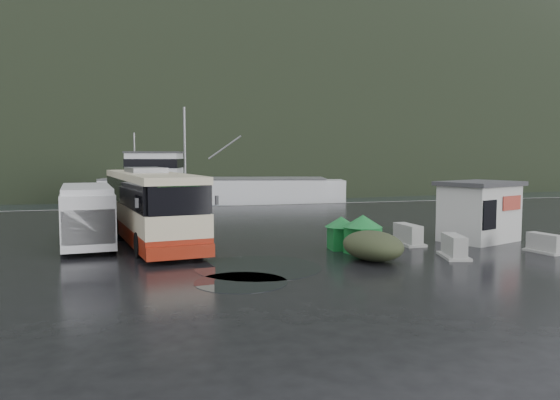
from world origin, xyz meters
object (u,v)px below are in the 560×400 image
object	(u,v)px
waste_bin_left	(362,254)
fishing_trawler	(215,197)
ticket_kiosk	(478,241)
white_van	(88,246)
waste_bin_right	(341,249)
dome_tent	(373,260)
jersey_barrier_c	(544,253)
jersey_barrier_a	(408,245)
jersey_barrier_b	(454,258)
coach_bus	(151,241)

from	to	relation	value
waste_bin_left	fishing_trawler	distance (m)	30.75
ticket_kiosk	white_van	bearing A→B (deg)	147.35
waste_bin_right	dome_tent	bearing A→B (deg)	-84.07
waste_bin_right	jersey_barrier_c	bearing A→B (deg)	-20.88
jersey_barrier_a	fishing_trawler	xyz separation A→B (m)	(-3.91, 29.22, 0.00)
jersey_barrier_a	ticket_kiosk	bearing A→B (deg)	0.28
waste_bin_left	dome_tent	distance (m)	1.34
waste_bin_left	jersey_barrier_a	distance (m)	3.20
white_van	jersey_barrier_b	distance (m)	15.13
waste_bin_left	jersey_barrier_a	xyz separation A→B (m)	(2.82, 1.52, 0.00)
ticket_kiosk	jersey_barrier_b	xyz separation A→B (m)	(-3.37, -3.22, 0.00)
coach_bus	jersey_barrier_b	distance (m)	13.11
white_van	jersey_barrier_b	world-z (taller)	white_van
waste_bin_right	jersey_barrier_c	size ratio (longest dim) A/B	0.90
white_van	jersey_barrier_a	xyz separation A→B (m)	(13.40, -3.44, 0.00)
coach_bus	white_van	world-z (taller)	coach_bus
white_van	fishing_trawler	xyz separation A→B (m)	(9.49, 25.78, 0.00)
fishing_trawler	jersey_barrier_a	bearing A→B (deg)	-68.83
jersey_barrier_a	jersey_barrier_b	xyz separation A→B (m)	(0.19, -3.20, 0.00)
dome_tent	waste_bin_right	bearing A→B (deg)	95.93
white_van	dome_tent	bearing A→B (deg)	-35.95
waste_bin_left	waste_bin_right	distance (m)	1.24
coach_bus	white_van	bearing A→B (deg)	-175.45
jersey_barrier_a	coach_bus	bearing A→B (deg)	159.42
waste_bin_right	ticket_kiosk	xyz separation A→B (m)	(6.82, 0.38, 0.00)
dome_tent	ticket_kiosk	size ratio (longest dim) A/B	0.80
dome_tent	waste_bin_left	bearing A→B (deg)	82.05
waste_bin_left	jersey_barrier_c	size ratio (longest dim) A/B	1.01
waste_bin_left	jersey_barrier_b	xyz separation A→B (m)	(3.01, -1.68, 0.00)
waste_bin_right	dome_tent	size ratio (longest dim) A/B	0.49
jersey_barrier_a	fishing_trawler	size ratio (longest dim) A/B	0.07
jersey_barrier_c	coach_bus	bearing A→B (deg)	154.17
jersey_barrier_a	jersey_barrier_c	size ratio (longest dim) A/B	1.17
ticket_kiosk	jersey_barrier_a	bearing A→B (deg)	159.04
waste_bin_left	coach_bus	bearing A→B (deg)	145.00
coach_bus	waste_bin_left	distance (m)	9.68
coach_bus	dome_tent	world-z (taller)	coach_bus
white_van	dome_tent	world-z (taller)	white_van
waste_bin_right	waste_bin_left	bearing A→B (deg)	-69.04
jersey_barrier_c	dome_tent	bearing A→B (deg)	176.85
jersey_barrier_a	fishing_trawler	distance (m)	29.48
jersey_barrier_a	jersey_barrier_b	size ratio (longest dim) A/B	1.03
fishing_trawler	coach_bus	bearing A→B (deg)	-91.64
coach_bus	waste_bin_left	world-z (taller)	coach_bus
jersey_barrier_a	jersey_barrier_c	distance (m)	5.38
waste_bin_right	jersey_barrier_b	xyz separation A→B (m)	(3.45, -2.84, 0.00)
white_van	fishing_trawler	size ratio (longest dim) A/B	0.26
coach_bus	jersey_barrier_b	bearing A→B (deg)	-41.60
coach_bus	ticket_kiosk	bearing A→B (deg)	-23.80
dome_tent	fishing_trawler	world-z (taller)	fishing_trawler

